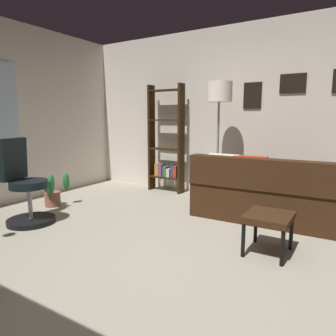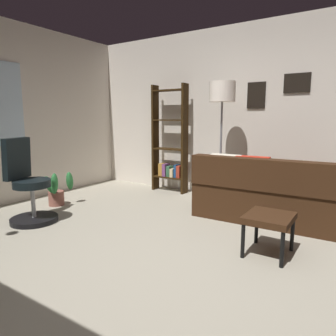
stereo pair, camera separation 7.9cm
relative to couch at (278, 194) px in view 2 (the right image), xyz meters
name	(u,v)px [view 2 (the right image)]	position (x,y,z in m)	size (l,w,h in m)	color
ground_plane	(185,271)	(-1.83, 0.32, -0.34)	(4.94, 6.39, 0.10)	#A09986
wall_right_with_frames	(271,113)	(0.69, 0.32, 1.05)	(0.12, 6.39, 2.67)	silver
couch	(278,194)	(0.00, 0.00, 0.00)	(1.59, 1.77, 0.82)	#351F10
footstool	(269,220)	(-1.21, -0.22, 0.04)	(0.47, 0.41, 0.39)	#351F10
office_chair	(28,189)	(-1.88, 2.52, 0.12)	(0.56, 0.57, 1.04)	black
bookshelf	(170,146)	(0.42, 1.94, 0.50)	(0.18, 0.64, 1.83)	black
floor_lamp	(222,100)	(0.12, 0.86, 1.22)	(0.37, 0.37, 1.78)	slate
potted_plant	(57,191)	(-1.25, 2.81, -0.08)	(0.51, 0.34, 0.52)	#8D5245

